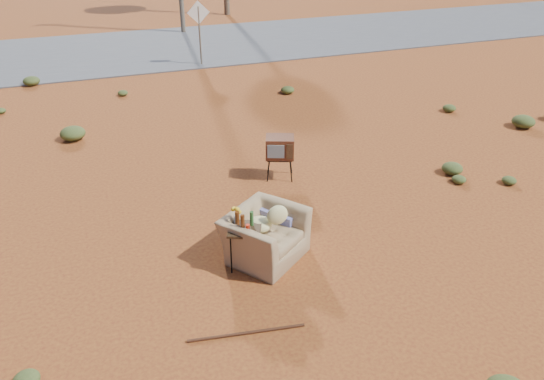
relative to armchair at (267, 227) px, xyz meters
name	(u,v)px	position (x,y,z in m)	size (l,w,h in m)	color
ground	(286,265)	(0.16, -0.42, -0.50)	(140.00, 140.00, 0.00)	#95521D
highway	(146,49)	(0.16, 14.58, -0.48)	(140.00, 7.00, 0.04)	#565659
armchair	(267,227)	(0.00, 0.00, 0.00)	(1.55, 1.57, 1.06)	#957751
tv_unit	(280,148)	(1.16, 2.47, 0.18)	(0.69, 0.63, 0.91)	black
side_table	(243,226)	(-0.46, -0.18, 0.23)	(0.65, 0.65, 0.99)	#362613
rusty_bar	(247,333)	(-0.89, -1.68, -0.47)	(0.04, 0.04, 1.58)	#462312
road_sign	(199,22)	(1.66, 11.58, 1.01)	(0.78, 0.06, 2.19)	brown
scrub_patch	(179,155)	(-0.66, 3.99, -0.36)	(17.49, 8.07, 0.33)	#475424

